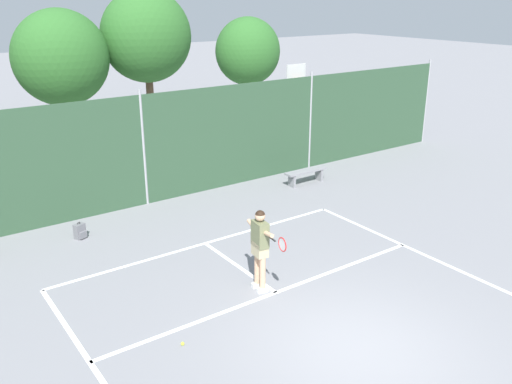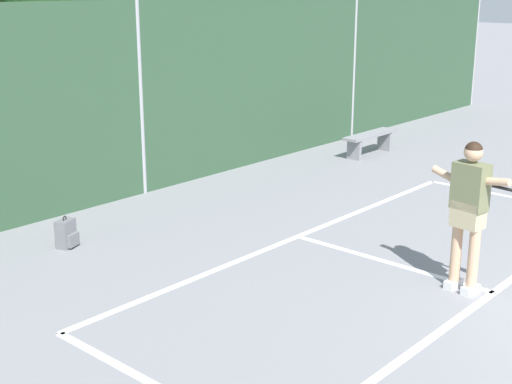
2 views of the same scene
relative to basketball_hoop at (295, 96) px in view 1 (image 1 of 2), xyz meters
name	(u,v)px [view 1 (image 1 of 2)]	position (x,y,z in m)	size (l,w,h in m)	color
ground_plane	(358,350)	(-7.19, -10.74, -2.31)	(120.00, 120.00, 0.00)	gray
court_markings	(334,333)	(-7.19, -10.09, -2.31)	(8.30, 11.10, 0.01)	white
chainlink_fence	(144,151)	(-7.19, -1.74, -0.63)	(26.09, 0.09, 3.50)	#2D4C33
basketball_hoop	(295,96)	(0.00, 0.00, 0.00)	(0.90, 0.67, 3.55)	#284CB2
treeline_backdrop	(64,53)	(-6.29, 8.11, 1.33)	(25.01, 3.86, 6.35)	brown
tennis_player	(260,243)	(-7.38, -7.95, -1.20)	(0.30, 1.44, 1.85)	silver
tennis_ball	(183,344)	(-9.72, -8.76, -2.28)	(0.07, 0.07, 0.07)	#CCE033
backpack_grey	(80,231)	(-9.71, -3.06, -2.12)	(0.33, 0.32, 0.46)	slate
courtside_bench	(306,173)	(-2.00, -3.12, -1.95)	(1.60, 0.36, 0.48)	gray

